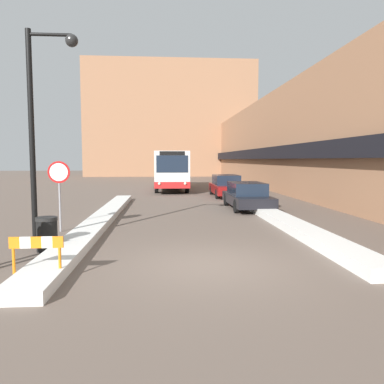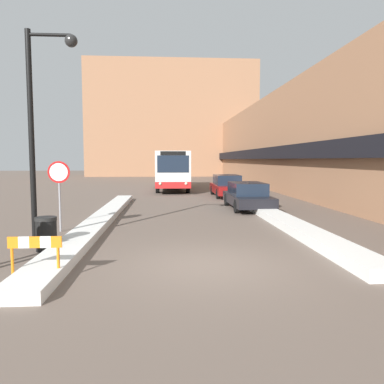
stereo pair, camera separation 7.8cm
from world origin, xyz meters
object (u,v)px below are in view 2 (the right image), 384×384
object	(u,v)px
parked_car_middle	(227,186)
trash_bin	(46,234)
parked_car_front	(247,195)
city_bus	(172,169)
street_lamp	(41,113)
construction_barricade	(35,249)
stop_sign	(59,181)

from	to	relation	value
parked_car_middle	trash_bin	xyz separation A→B (m)	(-7.50, -14.96, -0.26)
parked_car_front	parked_car_middle	world-z (taller)	parked_car_middle
city_bus	parked_car_front	world-z (taller)	city_bus
parked_car_middle	trash_bin	world-z (taller)	parked_car_middle
parked_car_middle	street_lamp	world-z (taller)	street_lamp
trash_bin	construction_barricade	world-z (taller)	trash_bin
construction_barricade	street_lamp	bearing A→B (deg)	104.41
city_bus	street_lamp	xyz separation A→B (m)	(-4.08, -20.44, 2.12)
street_lamp	construction_barricade	world-z (taller)	street_lamp
parked_car_middle	trash_bin	size ratio (longest dim) A/B	5.08
street_lamp	parked_car_front	bearing A→B (deg)	44.85
city_bus	trash_bin	distance (m)	21.51
trash_bin	street_lamp	bearing A→B (deg)	110.45
construction_barricade	trash_bin	bearing A→B (deg)	102.77
city_bus	parked_car_middle	xyz separation A→B (m)	(3.68, -6.17, -1.00)
parked_car_middle	trash_bin	bearing A→B (deg)	-116.64
trash_bin	city_bus	bearing A→B (deg)	79.75
parked_car_middle	stop_sign	distance (m)	14.52
stop_sign	construction_barricade	distance (m)	5.67
stop_sign	street_lamp	world-z (taller)	street_lamp
trash_bin	construction_barricade	distance (m)	2.71
trash_bin	stop_sign	bearing A→B (deg)	98.11
parked_car_middle	stop_sign	world-z (taller)	stop_sign
street_lamp	stop_sign	bearing A→B (deg)	93.90
city_bus	stop_sign	bearing A→B (deg)	-103.00
city_bus	parked_car_front	xyz separation A→B (m)	(3.68, -12.72, -1.05)
city_bus	construction_barricade	world-z (taller)	city_bus
street_lamp	parked_car_middle	bearing A→B (deg)	61.46
stop_sign	street_lamp	distance (m)	2.97
parked_car_middle	street_lamp	size ratio (longest dim) A/B	0.78
city_bus	construction_barricade	distance (m)	24.01
street_lamp	trash_bin	bearing A→B (deg)	-69.55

